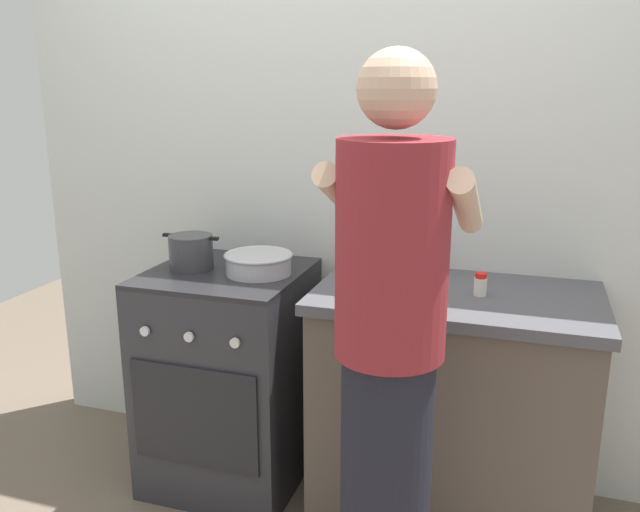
% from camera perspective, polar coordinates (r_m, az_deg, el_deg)
% --- Properties ---
extents(ground, '(6.00, 6.00, 0.00)m').
position_cam_1_polar(ground, '(2.73, -1.90, -21.32)').
color(ground, '#6B5B4C').
extents(back_wall, '(3.20, 0.10, 2.50)m').
position_cam_1_polar(back_wall, '(2.65, 5.66, 6.98)').
color(back_wall, silver).
rests_on(back_wall, ground).
extents(countertop, '(1.00, 0.60, 0.90)m').
position_cam_1_polar(countertop, '(2.51, 11.43, -12.92)').
color(countertop, brown).
rests_on(countertop, ground).
extents(stove_range, '(0.60, 0.62, 0.90)m').
position_cam_1_polar(stove_range, '(2.74, -7.95, -10.39)').
color(stove_range, '#2D2D33').
rests_on(stove_range, ground).
extents(pot, '(0.24, 0.17, 0.14)m').
position_cam_1_polar(pot, '(2.61, -11.25, 0.34)').
color(pot, '#38383D').
rests_on(pot, stove_range).
extents(mixing_bowl, '(0.27, 0.27, 0.08)m').
position_cam_1_polar(mixing_bowl, '(2.51, -5.42, -0.57)').
color(mixing_bowl, '#B7B7BC').
rests_on(mixing_bowl, stove_range).
extents(utensil_crock, '(0.10, 0.10, 0.32)m').
position_cam_1_polar(utensil_crock, '(2.54, 8.16, 0.51)').
color(utensil_crock, silver).
rests_on(utensil_crock, countertop).
extents(spice_bottle, '(0.04, 0.04, 0.08)m').
position_cam_1_polar(spice_bottle, '(2.31, 13.91, -2.45)').
color(spice_bottle, silver).
rests_on(spice_bottle, countertop).
extents(person, '(0.41, 0.50, 1.70)m').
position_cam_1_polar(person, '(1.82, 6.08, -9.61)').
color(person, black).
rests_on(person, ground).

